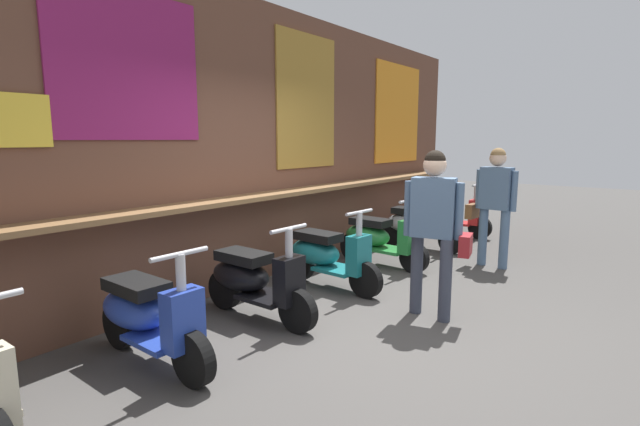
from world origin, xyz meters
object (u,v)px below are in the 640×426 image
(scooter_teal, at_px, (326,255))
(shopper_browsing, at_px, (495,196))
(scooter_silver, at_px, (417,225))
(scooter_green, at_px, (377,238))
(shopper_with_handbag, at_px, (435,218))
(scooter_red, at_px, (448,214))
(scooter_black, at_px, (252,279))
(scooter_blue, at_px, (146,315))

(scooter_teal, relative_size, shopper_browsing, 0.86)
(scooter_silver, xyz_separation_m, shopper_browsing, (-0.36, -1.29, 0.59))
(scooter_teal, bearing_deg, scooter_silver, 93.91)
(scooter_green, distance_m, shopper_with_handbag, 2.03)
(scooter_green, bearing_deg, scooter_red, 93.96)
(scooter_silver, bearing_deg, scooter_green, -90.96)
(scooter_black, distance_m, scooter_teal, 1.21)
(scooter_green, xyz_separation_m, shopper_browsing, (0.89, -1.29, 0.59))
(scooter_blue, height_order, scooter_red, same)
(scooter_silver, distance_m, scooter_red, 1.30)
(scooter_black, relative_size, scooter_silver, 1.00)
(shopper_with_handbag, bearing_deg, scooter_blue, 135.45)
(shopper_with_handbag, bearing_deg, scooter_black, 115.03)
(scooter_blue, xyz_separation_m, shopper_with_handbag, (2.23, -1.39, 0.60))
(scooter_teal, relative_size, scooter_silver, 1.00)
(scooter_teal, xyz_separation_m, scooter_silver, (2.47, 0.00, 0.00))
(scooter_blue, distance_m, shopper_with_handbag, 2.70)
(scooter_blue, relative_size, scooter_silver, 1.00)
(scooter_silver, height_order, shopper_with_handbag, shopper_with_handbag)
(scooter_black, xyz_separation_m, scooter_green, (2.42, -0.00, 0.00))
(shopper_with_handbag, height_order, shopper_browsing, shopper_with_handbag)
(scooter_red, xyz_separation_m, shopper_browsing, (-1.66, -1.29, 0.59))
(scooter_red, height_order, shopper_with_handbag, shopper_with_handbag)
(scooter_red, distance_m, shopper_with_handbag, 4.19)
(scooter_blue, bearing_deg, shopper_browsing, 75.53)
(scooter_red, xyz_separation_m, shopper_with_handbag, (-3.90, -1.39, 0.60))
(scooter_black, height_order, shopper_browsing, shopper_browsing)
(scooter_blue, distance_m, scooter_silver, 4.83)
(scooter_blue, height_order, shopper_with_handbag, shopper_with_handbag)
(scooter_red, relative_size, shopper_with_handbag, 0.86)
(shopper_browsing, bearing_deg, shopper_with_handbag, 7.73)
(scooter_black, relative_size, scooter_green, 1.00)
(scooter_black, xyz_separation_m, scooter_teal, (1.21, -0.00, 0.00))
(scooter_silver, height_order, scooter_red, same)
(scooter_blue, distance_m, scooter_green, 3.58)
(scooter_black, height_order, scooter_green, same)
(scooter_silver, bearing_deg, shopper_browsing, -16.40)
(scooter_red, distance_m, shopper_browsing, 2.18)
(scooter_blue, relative_size, scooter_green, 1.00)
(scooter_silver, bearing_deg, scooter_red, 89.04)
(scooter_blue, height_order, scooter_black, same)
(scooter_teal, distance_m, shopper_with_handbag, 1.52)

